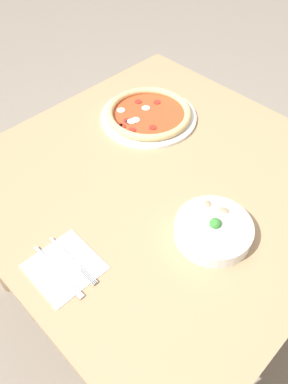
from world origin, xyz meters
The scene contains 7 objects.
ground_plane centered at (0.00, 0.00, 0.00)m, with size 8.00×8.00×0.00m, color gray.
dining_table centered at (0.00, 0.00, 0.64)m, with size 1.10×1.10×0.73m.
pizza centered at (-0.18, -0.24, 0.75)m, with size 0.35×0.35×0.04m.
bowl centered at (0.07, 0.25, 0.76)m, with size 0.21×0.21×0.07m.
napkin centered at (0.42, 0.05, 0.73)m, with size 0.17×0.17×0.00m.
fork centered at (0.39, 0.05, 0.74)m, with size 0.01×0.19×0.00m.
knife centered at (0.44, 0.04, 0.74)m, with size 0.01×0.20×0.01m.
Camera 1 is at (0.62, 0.54, 1.58)m, focal length 35.00 mm.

